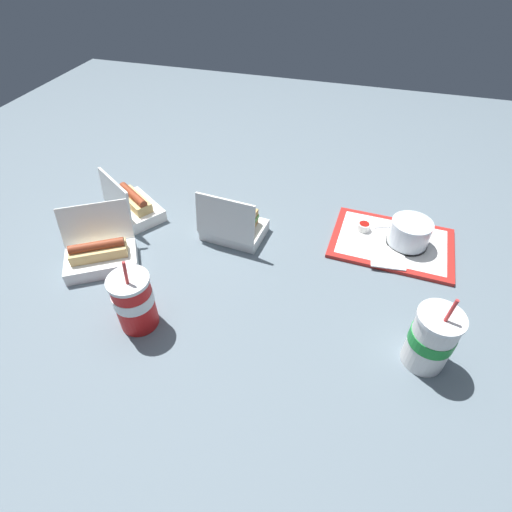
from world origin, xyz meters
TOP-DOWN VIEW (x-y plane):
  - ground_plane at (0.00, 0.00)m, footprint 3.20×3.20m
  - food_tray at (0.38, 0.22)m, footprint 0.38×0.28m
  - cake_container at (0.42, 0.22)m, footprint 0.12×0.12m
  - ketchup_cup at (0.28, 0.25)m, footprint 0.04×0.04m
  - napkin_stack at (0.37, 0.14)m, footprint 0.11×0.11m
  - plastic_fork at (0.37, 0.30)m, footprint 0.11×0.05m
  - clamshell_hotdog_right at (-0.45, -0.11)m, footprint 0.26×0.25m
  - clamshell_sandwich_front at (-0.11, 0.12)m, footprint 0.20×0.16m
  - clamshell_hotdog_back at (-0.47, 0.13)m, footprint 0.23×0.22m
  - soda_cup_center at (0.46, -0.19)m, footprint 0.10×0.10m
  - soda_cup_back at (-0.23, -0.28)m, footprint 0.10×0.10m

SIDE VIEW (x-z plane):
  - ground_plane at x=0.00m, z-range 0.00..0.00m
  - food_tray at x=0.38m, z-range 0.00..0.01m
  - napkin_stack at x=0.37m, z-range 0.01..0.02m
  - plastic_fork at x=0.37m, z-range 0.01..0.02m
  - ketchup_cup at x=0.28m, z-range 0.01..0.04m
  - clamshell_hotdog_right at x=-0.45m, z-range -0.04..0.12m
  - clamshell_hotdog_back at x=-0.47m, z-range -0.04..0.12m
  - clamshell_sandwich_front at x=-0.11m, z-range -0.04..0.13m
  - cake_container at x=0.42m, z-range 0.01..0.09m
  - soda_cup_back at x=-0.23m, z-range -0.03..0.19m
  - soda_cup_center at x=0.46m, z-range -0.03..0.20m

